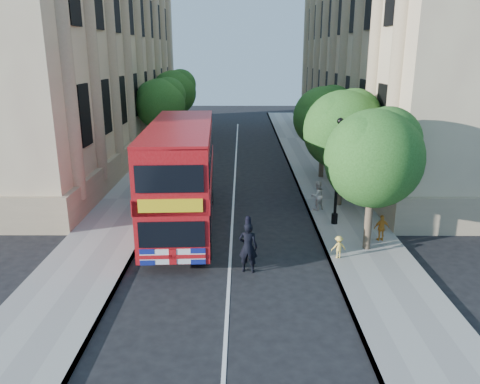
{
  "coord_description": "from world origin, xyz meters",
  "views": [
    {
      "loc": [
        0.47,
        -15.47,
        8.13
      ],
      "look_at": [
        0.4,
        4.06,
        2.3
      ],
      "focal_mm": 35.0,
      "sensor_mm": 36.0,
      "label": 1
    }
  ],
  "objects_px": {
    "box_van": "(184,174)",
    "police_constable": "(248,247)",
    "woman_pedestrian": "(317,196)",
    "double_decker_bus": "(182,173)",
    "lamp_post": "(337,176)"
  },
  "relations": [
    {
      "from": "box_van",
      "to": "police_constable",
      "type": "relative_size",
      "value": 2.37
    },
    {
      "from": "box_van",
      "to": "woman_pedestrian",
      "type": "xyz_separation_m",
      "value": [
        7.36,
        -2.8,
        -0.44
      ]
    },
    {
      "from": "box_van",
      "to": "woman_pedestrian",
      "type": "bearing_deg",
      "value": -21.13
    },
    {
      "from": "double_decker_bus",
      "to": "police_constable",
      "type": "bearing_deg",
      "value": -60.19
    },
    {
      "from": "woman_pedestrian",
      "to": "box_van",
      "type": "bearing_deg",
      "value": -46.29
    },
    {
      "from": "box_van",
      "to": "double_decker_bus",
      "type": "bearing_deg",
      "value": -84.31
    },
    {
      "from": "double_decker_bus",
      "to": "box_van",
      "type": "distance_m",
      "value": 5.32
    },
    {
      "from": "double_decker_bus",
      "to": "box_van",
      "type": "bearing_deg",
      "value": 93.19
    },
    {
      "from": "lamp_post",
      "to": "woman_pedestrian",
      "type": "xyz_separation_m",
      "value": [
        -0.54,
        2.12,
        -1.61
      ]
    },
    {
      "from": "lamp_post",
      "to": "double_decker_bus",
      "type": "height_order",
      "value": "lamp_post"
    },
    {
      "from": "lamp_post",
      "to": "police_constable",
      "type": "xyz_separation_m",
      "value": [
        -4.29,
        -5.0,
        -1.5
      ]
    },
    {
      "from": "police_constable",
      "to": "double_decker_bus",
      "type": "bearing_deg",
      "value": -48.12
    },
    {
      "from": "double_decker_bus",
      "to": "woman_pedestrian",
      "type": "distance_m",
      "value": 7.43
    },
    {
      "from": "box_van",
      "to": "woman_pedestrian",
      "type": "distance_m",
      "value": 7.89
    },
    {
      "from": "double_decker_bus",
      "to": "woman_pedestrian",
      "type": "xyz_separation_m",
      "value": [
        6.83,
        2.31,
        -1.81
      ]
    }
  ]
}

